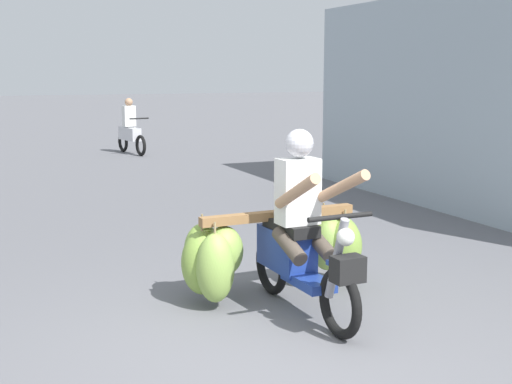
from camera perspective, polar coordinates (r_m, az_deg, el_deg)
name	(u,v)px	position (r m, az deg, el deg)	size (l,w,h in m)	color
ground_plane	(277,364)	(5.05, 1.74, -14.00)	(120.00, 120.00, 0.00)	slate
motorbike_main_loaded	(284,245)	(6.20, 2.34, -4.44)	(1.83, 1.84, 1.58)	black
motorbike_distant_ahead_right	(130,131)	(17.78, -10.37, 4.97)	(0.56, 1.61, 1.40)	black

